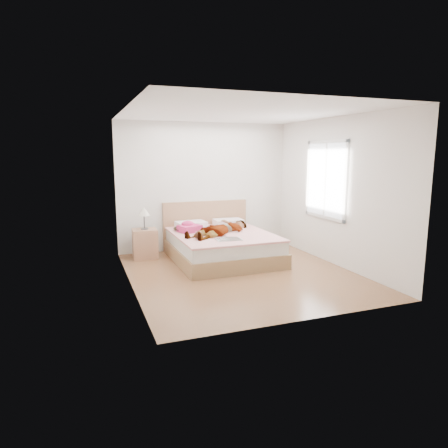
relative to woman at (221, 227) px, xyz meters
name	(u,v)px	position (x,y,z in m)	size (l,w,h in m)	color
ground	(242,274)	(0.01, -1.00, -0.62)	(4.00, 4.00, 0.00)	#513219
woman	(221,227)	(0.00, 0.00, 0.00)	(0.61, 1.61, 0.22)	silver
hair	(185,228)	(-0.57, 0.45, -0.07)	(0.44, 0.54, 0.08)	black
phone	(189,221)	(-0.50, 0.40, 0.07)	(0.05, 0.10, 0.01)	silver
room_shell	(326,180)	(1.78, -0.70, 0.88)	(4.00, 4.00, 4.00)	white
bed	(221,244)	(0.01, 0.04, -0.35)	(1.80, 2.08, 1.00)	brown
towel	(189,227)	(-0.53, 0.29, -0.03)	(0.48, 0.43, 0.21)	#D53A61
magazine	(229,239)	(-0.08, -0.62, -0.10)	(0.46, 0.32, 0.03)	white
coffee_mug	(215,233)	(-0.19, -0.20, -0.06)	(0.12, 0.09, 0.09)	white
plush_toy	(199,235)	(-0.54, -0.36, -0.05)	(0.17, 0.24, 0.12)	black
nightstand	(145,241)	(-1.32, 0.60, -0.30)	(0.48, 0.43, 0.98)	#8F6242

